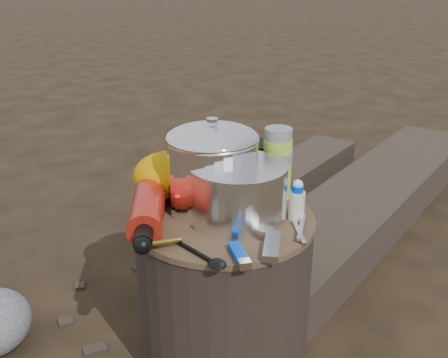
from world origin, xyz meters
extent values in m
plane|color=black|center=(0.00, 0.00, 0.00)|extent=(60.00, 60.00, 0.00)
cylinder|color=black|center=(0.00, 0.00, 0.19)|extent=(0.42, 0.42, 0.39)
cube|color=#322921|center=(0.70, 0.55, 0.08)|extent=(1.60, 1.39, 0.15)
cube|color=#322921|center=(0.47, 0.92, 0.05)|extent=(1.04, 0.91, 0.10)
cylinder|color=silver|center=(0.03, -0.02, 0.45)|extent=(0.22, 0.22, 0.13)
cylinder|color=white|center=(-0.01, 0.05, 0.49)|extent=(0.21, 0.21, 0.21)
cylinder|color=#A0DA39|center=(0.16, 0.08, 0.47)|extent=(0.07, 0.07, 0.18)
cylinder|color=black|center=(0.12, 0.13, 0.45)|extent=(0.08, 0.08, 0.13)
ellipsoid|color=#CA8900|center=(-0.11, 0.14, 0.44)|extent=(0.17, 0.14, 0.12)
cube|color=#141048|center=(-0.02, 0.15, 0.46)|extent=(0.11, 0.07, 0.14)
cube|color=#003CD2|center=(-0.02, -0.18, 0.39)|extent=(0.02, 0.09, 0.02)
cube|color=silver|center=(0.06, -0.17, 0.39)|extent=(0.07, 0.11, 0.02)
cylinder|color=silver|center=(0.16, -0.05, 0.43)|extent=(0.04, 0.04, 0.09)
camera|label=1|loc=(-0.26, -1.04, 0.92)|focal=41.45mm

